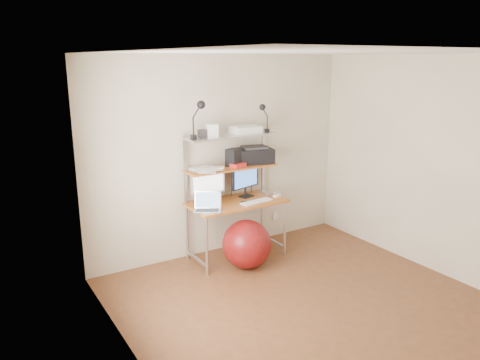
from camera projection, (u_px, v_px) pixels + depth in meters
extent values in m
plane|color=brown|center=(310.00, 306.00, 4.77)|extent=(3.60, 3.60, 0.00)
plane|color=silver|center=(321.00, 52.00, 4.14)|extent=(3.60, 3.60, 0.00)
plane|color=beige|center=(222.00, 156.00, 5.94)|extent=(3.60, 0.00, 3.60)
plane|color=beige|center=(132.00, 222.00, 3.54)|extent=(0.00, 3.60, 3.60)
plane|color=beige|center=(435.00, 166.00, 5.37)|extent=(0.00, 3.60, 3.60)
cube|color=#B76D23|center=(236.00, 202.00, 5.77)|extent=(1.20, 0.60, 0.03)
cylinder|color=#BDBCC1|center=(207.00, 247.00, 5.37)|extent=(0.04, 0.04, 0.71)
cylinder|color=#BDBCC1|center=(187.00, 233.00, 5.79)|extent=(0.04, 0.04, 0.71)
cylinder|color=#BDBCC1|center=(285.00, 228.00, 5.94)|extent=(0.04, 0.04, 0.71)
cylinder|color=#BDBCC1|center=(262.00, 217.00, 6.36)|extent=(0.04, 0.04, 0.71)
cube|color=#BDBCC1|center=(184.00, 170.00, 5.59)|extent=(0.03, 0.04, 0.84)
cube|color=#BDBCC1|center=(263.00, 160.00, 6.17)|extent=(0.03, 0.04, 0.84)
cube|color=#B76D23|center=(231.00, 168.00, 5.77)|extent=(1.18, 0.34, 0.02)
cube|color=#BDBCC1|center=(231.00, 136.00, 5.67)|extent=(1.18, 0.34, 0.02)
cube|color=white|center=(275.00, 216.00, 6.60)|extent=(0.08, 0.01, 0.12)
cube|color=silver|center=(209.00, 202.00, 5.71)|extent=(0.21, 0.18, 0.01)
cylinder|color=silver|center=(208.00, 197.00, 5.71)|extent=(0.03, 0.03, 0.11)
cube|color=silver|center=(208.00, 180.00, 5.66)|extent=(0.43, 0.09, 0.32)
plane|color=white|center=(208.00, 180.00, 5.65)|extent=(0.38, 0.06, 0.38)
cube|color=black|center=(246.00, 196.00, 5.96)|extent=(0.19, 0.17, 0.01)
cylinder|color=black|center=(245.00, 191.00, 5.96)|extent=(0.03, 0.03, 0.10)
cube|color=black|center=(245.00, 177.00, 5.91)|extent=(0.45, 0.15, 0.28)
plane|color=#4479E8|center=(246.00, 177.00, 5.90)|extent=(0.40, 0.11, 0.41)
cube|color=#BBBBC0|center=(208.00, 211.00, 5.39)|extent=(0.37, 0.35, 0.01)
cube|color=#2F2F31|center=(207.00, 210.00, 5.39)|extent=(0.29, 0.25, 0.00)
cube|color=#BBBBC0|center=(208.00, 199.00, 5.47)|extent=(0.29, 0.22, 0.20)
plane|color=#7CA6CE|center=(208.00, 199.00, 5.47)|extent=(0.28, 0.21, 0.27)
cube|color=white|center=(257.00, 201.00, 5.74)|extent=(0.43, 0.16, 0.01)
cube|color=white|center=(277.00, 196.00, 5.95)|extent=(0.10, 0.08, 0.03)
cube|color=#BBBBC0|center=(269.00, 192.00, 6.10)|extent=(0.23, 0.23, 0.04)
cube|color=black|center=(246.00, 203.00, 5.68)|extent=(0.09, 0.15, 0.01)
cube|color=black|center=(254.00, 156.00, 5.98)|extent=(0.51, 0.40, 0.18)
cube|color=#2F2F31|center=(254.00, 147.00, 5.95)|extent=(0.35, 0.29, 0.03)
cube|color=black|center=(233.00, 158.00, 5.77)|extent=(0.19, 0.19, 0.22)
cube|color=red|center=(238.00, 165.00, 5.75)|extent=(0.20, 0.16, 0.05)
cube|color=white|center=(246.00, 130.00, 5.80)|extent=(0.36, 0.24, 0.08)
cube|color=silver|center=(246.00, 126.00, 5.79)|extent=(0.31, 0.18, 0.01)
cube|color=white|center=(212.00, 131.00, 5.50)|extent=(0.15, 0.13, 0.15)
cube|color=#2F2F31|center=(203.00, 133.00, 5.47)|extent=(0.09, 0.09, 0.09)
cube|color=black|center=(194.00, 137.00, 5.32)|extent=(0.05, 0.06, 0.05)
cylinder|color=black|center=(193.00, 126.00, 5.29)|extent=(0.02, 0.02, 0.19)
sphere|color=black|center=(201.00, 105.00, 5.28)|extent=(0.10, 0.10, 0.10)
cube|color=black|center=(267.00, 131.00, 5.86)|extent=(0.04, 0.05, 0.04)
cylinder|color=black|center=(267.00, 122.00, 5.83)|extent=(0.01, 0.01, 0.16)
sphere|color=black|center=(262.00, 107.00, 5.73)|extent=(0.08, 0.08, 0.08)
sphere|color=maroon|center=(247.00, 244.00, 5.59)|extent=(0.59, 0.59, 0.59)
cube|color=white|center=(202.00, 170.00, 5.59)|extent=(0.28, 0.33, 0.00)
cube|color=white|center=(207.00, 171.00, 5.55)|extent=(0.32, 0.35, 0.00)
cube|color=white|center=(200.00, 169.00, 5.59)|extent=(0.21, 0.28, 0.00)
cube|color=white|center=(210.00, 169.00, 5.60)|extent=(0.23, 0.29, 0.00)
cube|color=white|center=(206.00, 168.00, 5.59)|extent=(0.26, 0.31, 0.00)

